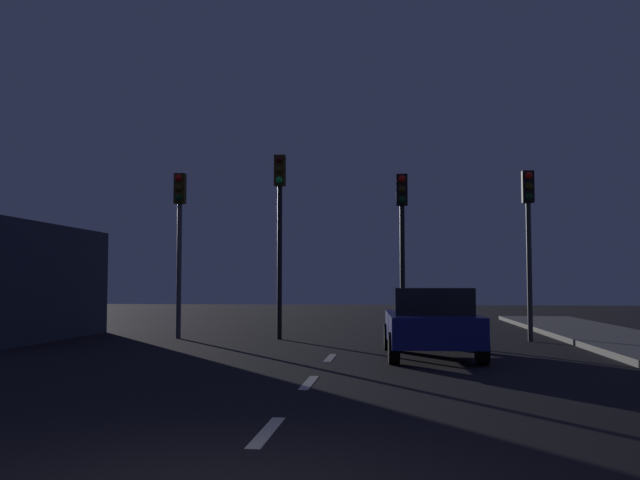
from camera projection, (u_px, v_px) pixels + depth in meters
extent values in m
plane|color=black|center=(313.00, 378.00, 12.00)|extent=(80.00, 80.00, 0.00)
cube|color=silver|center=(267.00, 432.00, 7.64)|extent=(0.16, 1.60, 0.01)
cube|color=silver|center=(309.00, 382.00, 11.41)|extent=(0.16, 1.60, 0.01)
cube|color=silver|center=(330.00, 358.00, 15.18)|extent=(0.16, 1.60, 0.01)
cylinder|color=#4C4C51|center=(179.00, 255.00, 20.61)|extent=(0.14, 0.14, 4.85)
cube|color=#382D0C|center=(180.00, 189.00, 20.73)|extent=(0.32, 0.24, 0.90)
sphere|color=red|center=(179.00, 178.00, 20.59)|extent=(0.20, 0.20, 0.20)
sphere|color=#3F2D0C|center=(178.00, 188.00, 20.57)|extent=(0.20, 0.20, 0.20)
sphere|color=#0C3319|center=(178.00, 198.00, 20.56)|extent=(0.20, 0.20, 0.20)
cylinder|color=black|center=(280.00, 247.00, 20.31)|extent=(0.14, 0.14, 5.34)
cube|color=#382D0C|center=(280.00, 171.00, 20.45)|extent=(0.32, 0.24, 0.90)
sphere|color=#3F0C0C|center=(279.00, 159.00, 20.31)|extent=(0.20, 0.20, 0.20)
sphere|color=#3F2D0C|center=(279.00, 170.00, 20.29)|extent=(0.20, 0.20, 0.20)
sphere|color=#19D84C|center=(279.00, 180.00, 20.27)|extent=(0.20, 0.20, 0.20)
cylinder|color=black|center=(402.00, 257.00, 19.92)|extent=(0.14, 0.14, 4.72)
cube|color=black|center=(402.00, 190.00, 20.04)|extent=(0.32, 0.24, 0.90)
sphere|color=red|center=(402.00, 179.00, 19.90)|extent=(0.20, 0.20, 0.20)
sphere|color=#3F2D0C|center=(402.00, 189.00, 19.88)|extent=(0.20, 0.20, 0.20)
sphere|color=#0C3319|center=(402.00, 200.00, 19.86)|extent=(0.20, 0.20, 0.20)
cylinder|color=#2D2D30|center=(529.00, 256.00, 19.56)|extent=(0.14, 0.14, 4.76)
cube|color=black|center=(528.00, 187.00, 19.67)|extent=(0.32, 0.24, 0.90)
sphere|color=red|center=(529.00, 175.00, 19.53)|extent=(0.20, 0.20, 0.20)
sphere|color=#3F2D0C|center=(529.00, 186.00, 19.51)|extent=(0.20, 0.20, 0.20)
sphere|color=#0C3319|center=(529.00, 197.00, 19.50)|extent=(0.20, 0.20, 0.20)
cube|color=navy|center=(431.00, 328.00, 15.40)|extent=(2.03, 4.13, 0.63)
cube|color=black|center=(431.00, 301.00, 15.23)|extent=(1.71, 1.89, 0.56)
cylinder|color=black|center=(389.00, 337.00, 16.90)|extent=(0.25, 0.65, 0.64)
cylinder|color=black|center=(461.00, 337.00, 16.79)|extent=(0.25, 0.65, 0.64)
cylinder|color=black|center=(394.00, 348.00, 13.96)|extent=(0.25, 0.65, 0.64)
cylinder|color=black|center=(482.00, 349.00, 13.85)|extent=(0.25, 0.65, 0.64)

